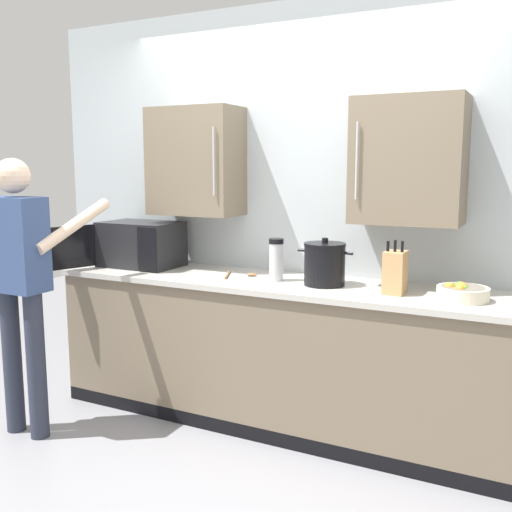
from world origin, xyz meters
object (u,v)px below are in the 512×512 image
at_px(microwave_oven, 136,244).
at_px(thermos_flask, 276,260).
at_px(person_figure, 20,273).
at_px(stock_pot, 325,264).
at_px(fruit_bowl, 463,292).
at_px(knife_block, 395,272).
at_px(wooden_spoon, 239,274).

distance_m(microwave_oven, thermos_flask, 1.09).
bearing_deg(thermos_flask, person_figure, -147.74).
relative_size(thermos_flask, person_figure, 0.16).
bearing_deg(stock_pot, fruit_bowl, -3.37).
bearing_deg(fruit_bowl, thermos_flask, 177.94).
distance_m(knife_block, thermos_flask, 0.73).
bearing_deg(thermos_flask, knife_block, -2.65).
xyz_separation_m(microwave_oven, knife_block, (1.82, -0.07, -0.04)).
height_order(wooden_spoon, knife_block, knife_block).
distance_m(fruit_bowl, knife_block, 0.36).
bearing_deg(microwave_oven, wooden_spoon, -0.29).
relative_size(wooden_spoon, person_figure, 0.14).
height_order(microwave_oven, thermos_flask, microwave_oven).
relative_size(microwave_oven, fruit_bowl, 2.71).
distance_m(microwave_oven, knife_block, 1.82).
bearing_deg(stock_pot, thermos_flask, -178.76).
xyz_separation_m(knife_block, thermos_flask, (-0.73, 0.03, 0.01)).
relative_size(wooden_spoon, knife_block, 0.79).
height_order(microwave_oven, person_figure, person_figure).
xyz_separation_m(stock_pot, fruit_bowl, (0.78, -0.05, -0.08)).
height_order(stock_pot, thermos_flask, stock_pot).
xyz_separation_m(wooden_spoon, knife_block, (1.01, -0.07, 0.11)).
relative_size(microwave_oven, stock_pot, 2.13).
relative_size(knife_block, person_figure, 0.18).
xyz_separation_m(stock_pot, knife_block, (0.42, -0.04, -0.01)).
xyz_separation_m(fruit_bowl, knife_block, (-0.36, 0.01, 0.08)).
bearing_deg(microwave_oven, thermos_flask, -1.95).
distance_m(wooden_spoon, fruit_bowl, 1.36).
height_order(fruit_bowl, thermos_flask, thermos_flask).
relative_size(microwave_oven, thermos_flask, 2.80).
relative_size(fruit_bowl, knife_block, 0.90).
xyz_separation_m(wooden_spoon, fruit_bowl, (1.36, -0.07, 0.03)).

